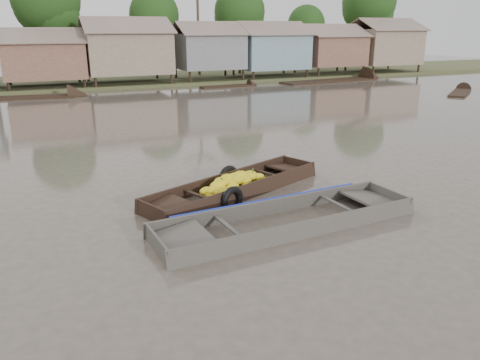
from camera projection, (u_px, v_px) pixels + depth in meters
name	position (u px, v px, depth m)	size (l,w,h in m)	color
ground	(256.00, 214.00, 11.99)	(120.00, 120.00, 0.00)	#4C443A
riverbank	(128.00, 46.00, 39.93)	(120.00, 12.47, 10.22)	#384723
banana_boat	(233.00, 187.00, 13.45)	(6.08, 3.56, 0.84)	black
viewer_boat	(287.00, 223.00, 11.33)	(6.73, 2.13, 0.54)	#3D3934
distant_boats	(254.00, 89.00, 36.99)	(35.71, 13.86, 0.35)	black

